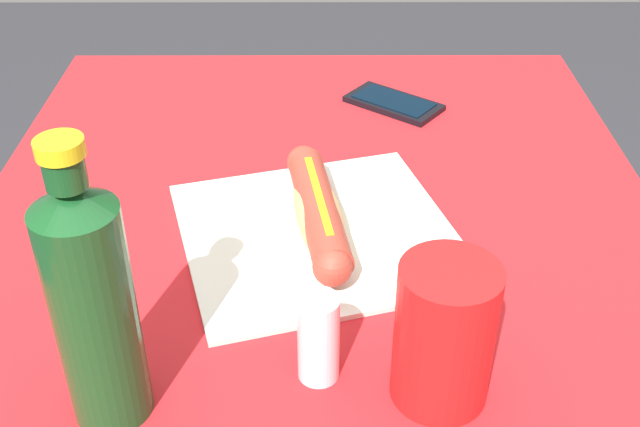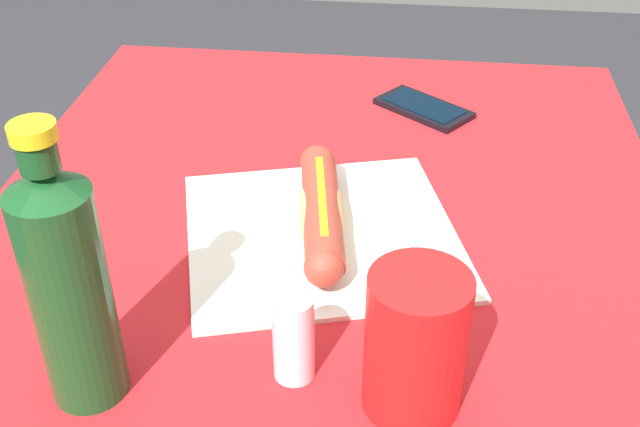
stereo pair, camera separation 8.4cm
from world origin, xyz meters
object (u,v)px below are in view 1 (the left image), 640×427
object	(u,v)px
salt_shaker	(325,338)
hot_dog	(320,211)
soda_bottle	(98,303)
cell_phone	(396,103)
drinking_cup	(449,334)

from	to	relation	value
salt_shaker	hot_dog	bearing A→B (deg)	-178.91
soda_bottle	salt_shaker	distance (m)	0.19
cell_phone	drinking_cup	world-z (taller)	drinking_cup
cell_phone	drinking_cup	bearing A→B (deg)	-0.59
hot_dog	drinking_cup	size ratio (longest dim) A/B	1.81
cell_phone	soda_bottle	size ratio (longest dim) A/B	0.57
salt_shaker	soda_bottle	bearing A→B (deg)	-77.80
cell_phone	salt_shaker	distance (m)	0.53
cell_phone	salt_shaker	bearing A→B (deg)	-11.42
hot_dog	drinking_cup	world-z (taller)	drinking_cup
drinking_cup	salt_shaker	size ratio (longest dim) A/B	1.54
cell_phone	soda_bottle	distance (m)	0.63
soda_bottle	drinking_cup	size ratio (longest dim) A/B	1.94
soda_bottle	salt_shaker	xyz separation A→B (m)	(-0.04, 0.17, -0.07)
hot_dog	salt_shaker	distance (m)	0.21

